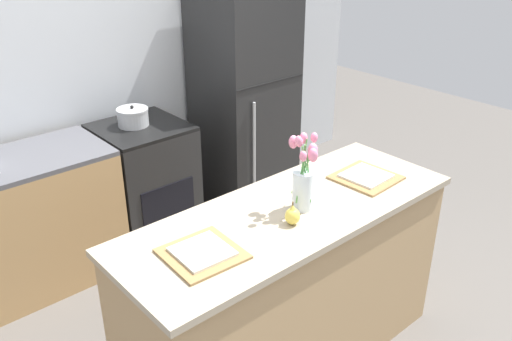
{
  "coord_description": "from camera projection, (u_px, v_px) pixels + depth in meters",
  "views": [
    {
      "loc": [
        -1.62,
        -1.61,
        2.27
      ],
      "look_at": [
        0.0,
        0.25,
        1.07
      ],
      "focal_mm": 38.0,
      "sensor_mm": 36.0,
      "label": 1
    }
  ],
  "objects": [
    {
      "name": "pear_figurine",
      "position": [
        292.0,
        215.0,
        2.49
      ],
      "size": [
        0.07,
        0.07,
        0.12
      ],
      "color": "#E5CC4C",
      "rests_on": "kitchen_island"
    },
    {
      "name": "plate_setting_right",
      "position": [
        366.0,
        177.0,
        2.92
      ],
      "size": [
        0.32,
        0.32,
        0.02
      ],
      "color": "olive",
      "rests_on": "kitchen_island"
    },
    {
      "name": "flower_vase",
      "position": [
        304.0,
        179.0,
        2.57
      ],
      "size": [
        0.16,
        0.16,
        0.4
      ],
      "color": "silver",
      "rests_on": "kitchen_island"
    },
    {
      "name": "stove_range",
      "position": [
        146.0,
        183.0,
        3.99
      ],
      "size": [
        0.6,
        0.61,
        0.9
      ],
      "color": "black",
      "rests_on": "ground_plane"
    },
    {
      "name": "cooking_pot",
      "position": [
        133.0,
        117.0,
        3.77
      ],
      "size": [
        0.22,
        0.22,
        0.15
      ],
      "color": "#B2B5B7",
      "rests_on": "stove_range"
    },
    {
      "name": "kitchen_island",
      "position": [
        287.0,
        289.0,
        2.83
      ],
      "size": [
        1.8,
        0.66,
        0.95
      ],
      "color": "tan",
      "rests_on": "ground_plane"
    },
    {
      "name": "back_wall",
      "position": [
        92.0,
        54.0,
        3.81
      ],
      "size": [
        5.2,
        0.08,
        2.7
      ],
      "color": "silver",
      "rests_on": "ground_plane"
    },
    {
      "name": "plate_setting_left",
      "position": [
        202.0,
        253.0,
        2.28
      ],
      "size": [
        0.32,
        0.32,
        0.02
      ],
      "color": "olive",
      "rests_on": "kitchen_island"
    },
    {
      "name": "refrigerator",
      "position": [
        244.0,
        99.0,
        4.36
      ],
      "size": [
        0.68,
        0.67,
        1.77
      ],
      "color": "black",
      "rests_on": "ground_plane"
    }
  ]
}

